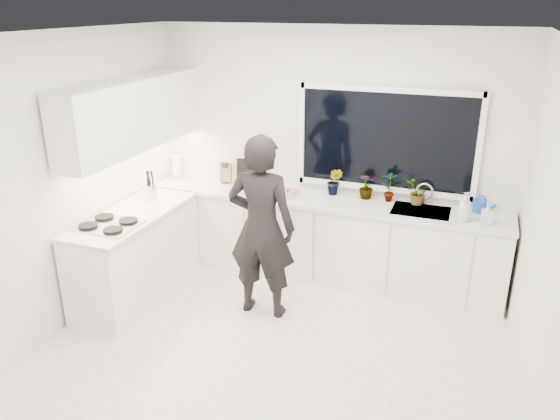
% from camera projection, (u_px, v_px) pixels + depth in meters
% --- Properties ---
extents(floor, '(4.00, 3.50, 0.02)m').
position_uv_depth(floor, '(274.00, 344.00, 4.98)').
color(floor, beige).
rests_on(floor, ground).
extents(wall_back, '(4.00, 0.02, 2.70)m').
position_uv_depth(wall_back, '(331.00, 153.00, 6.03)').
color(wall_back, white).
rests_on(wall_back, ground).
extents(wall_left, '(0.02, 3.50, 2.70)m').
position_uv_depth(wall_left, '(75.00, 179.00, 5.14)').
color(wall_left, white).
rests_on(wall_left, ground).
extents(wall_right, '(0.02, 3.50, 2.70)m').
position_uv_depth(wall_right, '(540.00, 240.00, 3.83)').
color(wall_right, white).
rests_on(wall_right, ground).
extents(ceiling, '(4.00, 3.50, 0.02)m').
position_uv_depth(ceiling, '(273.00, 32.00, 4.00)').
color(ceiling, white).
rests_on(ceiling, wall_back).
extents(window, '(1.80, 0.02, 1.00)m').
position_uv_depth(window, '(386.00, 140.00, 5.73)').
color(window, black).
rests_on(window, wall_back).
extents(base_cabinets_back, '(3.92, 0.58, 0.88)m').
position_uv_depth(base_cabinets_back, '(321.00, 239.00, 6.08)').
color(base_cabinets_back, white).
rests_on(base_cabinets_back, floor).
extents(base_cabinets_left, '(0.58, 1.60, 0.88)m').
position_uv_depth(base_cabinets_left, '(137.00, 256.00, 5.67)').
color(base_cabinets_left, white).
rests_on(base_cabinets_left, floor).
extents(countertop_back, '(3.94, 0.62, 0.04)m').
position_uv_depth(countertop_back, '(322.00, 200.00, 5.91)').
color(countertop_back, silver).
rests_on(countertop_back, base_cabinets_back).
extents(countertop_left, '(0.62, 1.60, 0.04)m').
position_uv_depth(countertop_left, '(132.00, 215.00, 5.50)').
color(countertop_left, silver).
rests_on(countertop_left, base_cabinets_left).
extents(upper_cabinets, '(0.34, 2.10, 0.70)m').
position_uv_depth(upper_cabinets, '(133.00, 114.00, 5.50)').
color(upper_cabinets, white).
rests_on(upper_cabinets, wall_left).
extents(sink, '(0.58, 0.42, 0.14)m').
position_uv_depth(sink, '(420.00, 215.00, 5.59)').
color(sink, silver).
rests_on(sink, countertop_back).
extents(faucet, '(0.03, 0.03, 0.22)m').
position_uv_depth(faucet, '(424.00, 194.00, 5.70)').
color(faucet, silver).
rests_on(faucet, countertop_back).
extents(stovetop, '(0.56, 0.48, 0.03)m').
position_uv_depth(stovetop, '(109.00, 224.00, 5.19)').
color(stovetop, black).
rests_on(stovetop, countertop_left).
extents(person, '(0.68, 0.47, 1.82)m').
position_uv_depth(person, '(261.00, 227.00, 5.18)').
color(person, black).
rests_on(person, floor).
extents(pizza_tray, '(0.44, 0.35, 0.03)m').
position_uv_depth(pizza_tray, '(278.00, 192.00, 6.04)').
color(pizza_tray, silver).
rests_on(pizza_tray, countertop_back).
extents(pizza, '(0.40, 0.31, 0.01)m').
position_uv_depth(pizza, '(278.00, 191.00, 6.03)').
color(pizza, '#AA1619').
rests_on(pizza, pizza_tray).
extents(watering_can, '(0.16, 0.16, 0.13)m').
position_uv_depth(watering_can, '(480.00, 206.00, 5.50)').
color(watering_can, blue).
rests_on(watering_can, countertop_back).
extents(paper_towel_roll, '(0.14, 0.14, 0.26)m').
position_uv_depth(paper_towel_roll, '(177.00, 167.00, 6.55)').
color(paper_towel_roll, white).
rests_on(paper_towel_roll, countertop_back).
extents(knife_block, '(0.15, 0.13, 0.22)m').
position_uv_depth(knife_block, '(226.00, 173.00, 6.39)').
color(knife_block, '#956545').
rests_on(knife_block, countertop_back).
extents(utensil_crock, '(0.14, 0.14, 0.16)m').
position_uv_depth(utensil_crock, '(151.00, 191.00, 5.88)').
color(utensil_crock, silver).
rests_on(utensil_crock, countertop_left).
extents(picture_frame_large, '(0.22, 0.07, 0.28)m').
position_uv_depth(picture_frame_large, '(246.00, 170.00, 6.40)').
color(picture_frame_large, black).
rests_on(picture_frame_large, countertop_back).
extents(picture_frame_small, '(0.25, 0.08, 0.30)m').
position_uv_depth(picture_frame_small, '(253.00, 170.00, 6.36)').
color(picture_frame_small, black).
rests_on(picture_frame_small, countertop_back).
extents(herb_plants, '(1.13, 0.30, 0.33)m').
position_uv_depth(herb_plants, '(383.00, 188.00, 5.80)').
color(herb_plants, '#26662D').
rests_on(herb_plants, countertop_back).
extents(soap_bottles, '(0.34, 0.16, 0.29)m').
position_uv_depth(soap_bottles, '(472.00, 209.00, 5.23)').
color(soap_bottles, '#D8BF66').
rests_on(soap_bottles, countertop_back).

